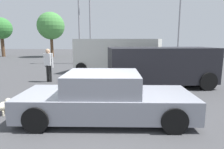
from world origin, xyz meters
The scene contains 11 objects.
ground_plane centered at (0.00, 0.00, 0.00)m, with size 80.00×80.00×0.00m, color #424244.
sedan_foreground centered at (0.20, 0.15, 0.60)m, with size 4.76×2.15×1.31m.
dog centered at (-2.84, 0.26, 0.26)m, with size 0.25×0.67×0.42m.
van_white centered at (0.14, 7.39, 1.21)m, with size 5.62×3.33×2.23m.
suv_dark centered at (2.36, 4.15, 1.01)m, with size 5.07×2.88×1.83m.
pedestrian centered at (-3.29, 4.74, 1.03)m, with size 0.55×0.33×1.73m.
light_post_near centered at (-2.60, 12.84, 4.35)m, with size 0.44×0.44×6.41m.
light_post_mid centered at (-3.56, 12.66, 5.07)m, with size 0.44×0.44×7.67m.
light_post_far centered at (5.40, 13.43, 4.94)m, with size 0.44×0.44×7.44m.
tree_back_left centered at (-15.46, 19.41, 3.58)m, with size 2.72×2.72×5.00m.
tree_back_center centered at (-8.87, 19.46, 3.88)m, with size 3.39×3.39×5.60m.
Camera 1 is at (0.80, -5.01, 2.18)m, focal length 31.22 mm.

